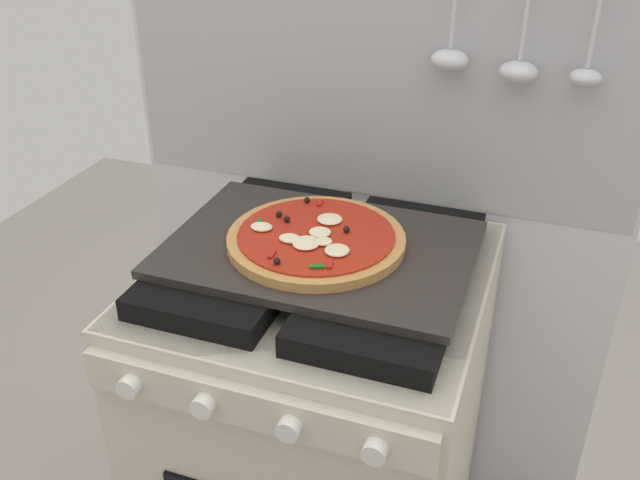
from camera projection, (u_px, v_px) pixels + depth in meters
kitchen_backsplash at (371, 224)px, 1.59m from camera, size 1.10×0.09×1.55m
stove at (320, 436)px, 1.49m from camera, size 0.60×0.64×0.90m
baking_tray at (320, 249)px, 1.26m from camera, size 0.54×0.38×0.02m
pizza_left at (316, 239)px, 1.25m from camera, size 0.32×0.32×0.03m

